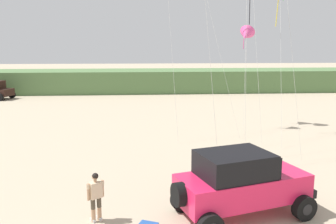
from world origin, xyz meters
TOP-DOWN VIEW (x-y plane):
  - dune_ridge at (1.59, 38.64)m, footprint 90.00×7.11m
  - jeep at (2.88, 4.23)m, footprint 5.02×3.51m
  - person_watching at (-1.95, 4.20)m, footprint 0.54×0.45m
  - kite_yellow_diamond at (7.12, 18.77)m, footprint 1.76×3.98m

SIDE VIEW (x-z plane):
  - person_watching at x=-1.95m, z-range 0.10..1.77m
  - jeep at x=2.88m, z-range 0.07..2.33m
  - dune_ridge at x=1.59m, z-range 0.00..2.66m
  - kite_yellow_diamond at x=7.12m, z-range 2.82..10.10m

